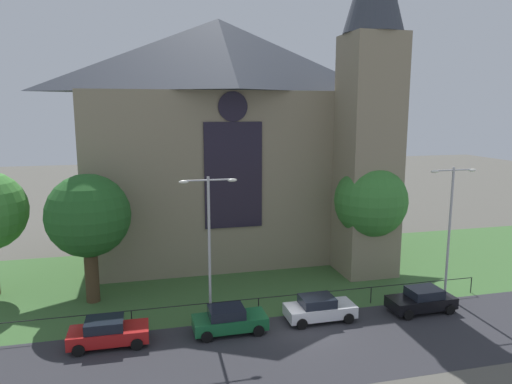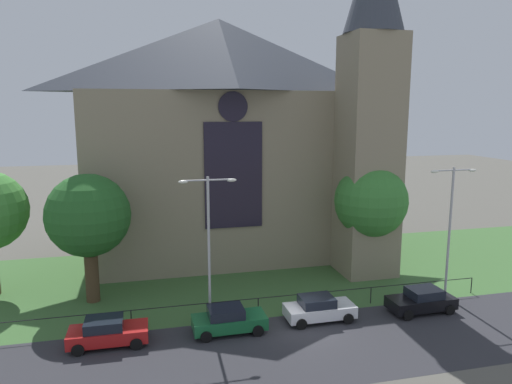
% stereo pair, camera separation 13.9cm
% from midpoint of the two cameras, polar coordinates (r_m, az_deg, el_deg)
% --- Properties ---
extents(ground, '(160.00, 160.00, 0.00)m').
position_cam_midpoint_polar(ground, '(37.69, 0.57, -9.64)').
color(ground, '#56544C').
extents(road_asphalt, '(120.00, 8.00, 0.01)m').
position_cam_midpoint_polar(road_asphalt, '(27.17, 7.08, -17.86)').
color(road_asphalt, '#2D2D33').
rests_on(road_asphalt, ground).
extents(grass_verge, '(120.00, 20.00, 0.01)m').
position_cam_midpoint_polar(grass_verge, '(35.87, 1.37, -10.68)').
color(grass_verge, '#3D6633').
rests_on(grass_verge, ground).
extents(church_building, '(23.20, 16.20, 26.00)m').
position_cam_midpoint_polar(church_building, '(40.90, -3.03, 6.63)').
color(church_building, gray).
rests_on(church_building, ground).
extents(iron_railing, '(30.58, 0.07, 1.13)m').
position_cam_midpoint_polar(iron_railing, '(30.10, 0.40, -12.86)').
color(iron_railing, black).
rests_on(iron_railing, ground).
extents(tree_left_near, '(5.41, 5.41, 8.56)m').
position_cam_midpoint_polar(tree_left_near, '(32.56, -19.37, -2.77)').
color(tree_left_near, '#4C3823').
rests_on(tree_left_near, ground).
extents(tree_right_near, '(5.48, 5.48, 8.56)m').
position_cam_midpoint_polar(tree_right_near, '(36.63, 13.72, -1.13)').
color(tree_right_near, brown).
rests_on(tree_right_near, ground).
extents(streetlamp_near, '(3.37, 0.26, 8.81)m').
position_cam_midpoint_polar(streetlamp_near, '(27.99, -5.56, -4.77)').
color(streetlamp_near, '#B2B2B7').
rests_on(streetlamp_near, ground).
extents(streetlamp_far, '(3.37, 0.26, 8.90)m').
position_cam_midpoint_polar(streetlamp_far, '(34.09, 22.42, -2.73)').
color(streetlamp_far, '#B2B2B7').
rests_on(streetlamp_far, ground).
extents(parked_car_red, '(4.23, 2.07, 1.51)m').
position_cam_midpoint_polar(parked_car_red, '(27.93, -17.26, -15.74)').
color(parked_car_red, '#B21919').
rests_on(parked_car_red, ground).
extents(parked_car_green, '(4.22, 2.06, 1.51)m').
position_cam_midpoint_polar(parked_car_green, '(28.16, -3.18, -15.07)').
color(parked_car_green, '#196033').
rests_on(parked_car_green, ground).
extents(parked_car_white, '(4.21, 2.05, 1.51)m').
position_cam_midpoint_polar(parked_car_white, '(29.79, 7.70, -13.68)').
color(parked_car_white, silver).
rests_on(parked_car_white, ground).
extents(parked_car_black, '(4.25, 2.13, 1.51)m').
position_cam_midpoint_polar(parked_car_black, '(32.43, 19.38, -12.16)').
color(parked_car_black, black).
rests_on(parked_car_black, ground).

